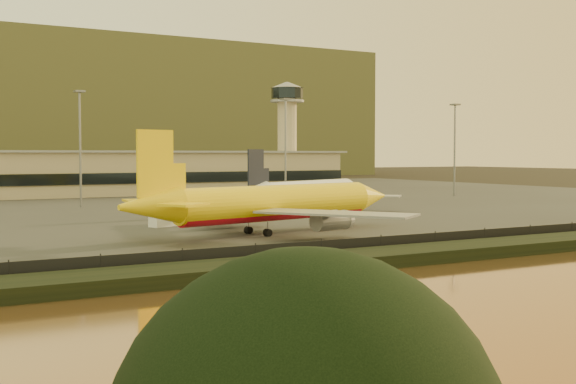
% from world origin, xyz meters
% --- Properties ---
extents(ground, '(900.00, 900.00, 0.00)m').
position_xyz_m(ground, '(0.00, 0.00, 0.00)').
color(ground, black).
rests_on(ground, ground).
extents(embankment, '(320.00, 7.00, 1.40)m').
position_xyz_m(embankment, '(0.00, -17.00, 0.70)').
color(embankment, black).
rests_on(embankment, ground).
extents(tarmac, '(320.00, 220.00, 0.20)m').
position_xyz_m(tarmac, '(0.00, 95.00, 0.10)').
color(tarmac, '#2D2D2D').
rests_on(tarmac, ground).
extents(perimeter_fence, '(300.00, 0.05, 2.20)m').
position_xyz_m(perimeter_fence, '(0.00, -13.00, 1.30)').
color(perimeter_fence, black).
rests_on(perimeter_fence, tarmac).
extents(terminal_building, '(202.00, 25.00, 12.60)m').
position_xyz_m(terminal_building, '(-14.52, 125.55, 6.25)').
color(terminal_building, '#C7AC8A').
rests_on(terminal_building, tarmac).
extents(control_tower, '(11.20, 11.20, 35.50)m').
position_xyz_m(control_tower, '(70.00, 131.00, 21.66)').
color(control_tower, '#C7AC8A').
rests_on(control_tower, tarmac).
extents(apron_light_masts, '(152.20, 12.20, 25.40)m').
position_xyz_m(apron_light_masts, '(15.00, 75.00, 15.70)').
color(apron_light_masts, slate).
rests_on(apron_light_masts, tarmac).
extents(dhl_cargo_jet, '(48.85, 47.09, 14.67)m').
position_xyz_m(dhl_cargo_jet, '(1.72, 13.02, 4.58)').
color(dhl_cargo_jet, yellow).
rests_on(dhl_cargo_jet, tarmac).
extents(white_narrowbody_jet, '(41.14, 38.90, 12.51)m').
position_xyz_m(white_narrowbody_jet, '(30.26, 51.23, 3.93)').
color(white_narrowbody_jet, white).
rests_on(white_narrowbody_jet, tarmac).
extents(gse_vehicle_yellow, '(5.03, 3.75, 2.07)m').
position_xyz_m(gse_vehicle_yellow, '(8.71, 32.18, 1.23)').
color(gse_vehicle_yellow, yellow).
rests_on(gse_vehicle_yellow, tarmac).
extents(gse_vehicle_white, '(4.98, 3.68, 2.05)m').
position_xyz_m(gse_vehicle_white, '(-8.53, 30.84, 1.22)').
color(gse_vehicle_white, white).
rests_on(gse_vehicle_white, tarmac).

